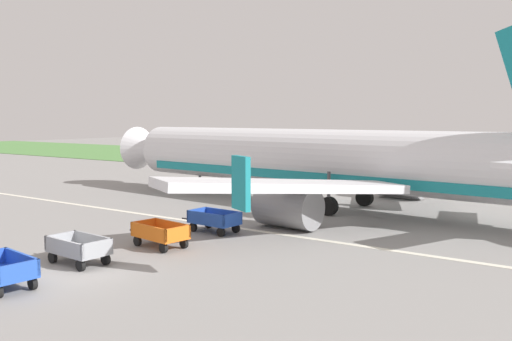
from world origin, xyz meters
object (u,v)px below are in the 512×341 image
(baggage_cart_fourth_in_row, at_px, (160,234))
(baggage_cart_third_in_row, at_px, (78,249))
(airplane, at_px, (328,160))
(baggage_cart_far_end, at_px, (214,220))
(baggage_cart_second_in_row, at_px, (2,270))

(baggage_cart_fourth_in_row, bearing_deg, baggage_cart_third_in_row, -100.07)
(airplane, bearing_deg, baggage_cart_fourth_in_row, -95.44)
(airplane, height_order, baggage_cart_far_end, airplane)
(baggage_cart_second_in_row, bearing_deg, baggage_cart_fourth_in_row, 87.84)
(baggage_cart_third_in_row, xyz_separation_m, baggage_cart_far_end, (0.65, 7.60, 0.00))
(baggage_cart_far_end, bearing_deg, baggage_cart_fourth_in_row, -89.60)
(airplane, distance_m, baggage_cart_third_in_row, 17.62)
(baggage_cart_second_in_row, xyz_separation_m, baggage_cart_third_in_row, (-0.40, 3.34, 0.00))
(airplane, relative_size, baggage_cart_fourth_in_row, 10.41)
(baggage_cart_third_in_row, xyz_separation_m, baggage_cart_fourth_in_row, (0.67, 3.79, 0.00))
(baggage_cart_third_in_row, bearing_deg, baggage_cart_far_end, 85.13)
(airplane, xyz_separation_m, baggage_cart_third_in_row, (-1.96, -17.34, -2.45))
(baggage_cart_far_end, bearing_deg, baggage_cart_third_in_row, -94.87)
(baggage_cart_third_in_row, distance_m, baggage_cart_fourth_in_row, 3.85)
(baggage_cart_third_in_row, bearing_deg, baggage_cart_fourth_in_row, 79.93)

